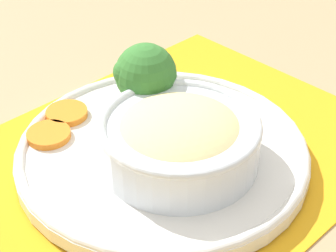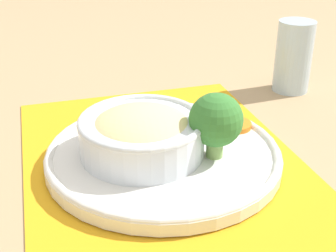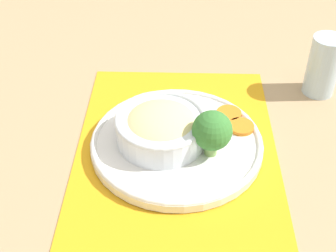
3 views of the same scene
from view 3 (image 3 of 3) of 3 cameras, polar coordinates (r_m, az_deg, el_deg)
The scene contains 8 objects.
ground_plane at distance 0.86m, azimuth 1.05°, elevation -2.75°, with size 4.00×4.00×0.00m, color tan.
placemat at distance 0.86m, azimuth 1.05°, elevation -2.66°, with size 0.53×0.41×0.00m.
plate at distance 0.85m, azimuth 1.06°, elevation -2.00°, with size 0.31×0.31×0.02m.
bowl at distance 0.83m, azimuth -0.88°, elevation -0.16°, with size 0.16×0.16×0.06m.
broccoli_floret at distance 0.79m, azimuth 5.43°, elevation -0.56°, with size 0.07×0.07×0.09m.
carrot_slice_near at distance 0.88m, azimuth 8.91°, elevation -0.08°, with size 0.05×0.05×0.01m.
carrot_slice_middle at distance 0.91m, azimuth 7.43°, elevation 1.52°, with size 0.05×0.05×0.01m.
water_glass at distance 1.02m, azimuth 18.34°, elevation 6.64°, with size 0.07×0.07×0.13m.
Camera 3 is at (0.63, 0.07, 0.58)m, focal length 50.00 mm.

